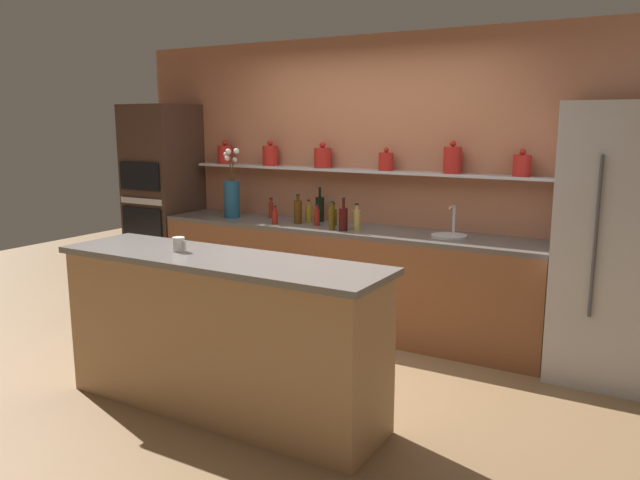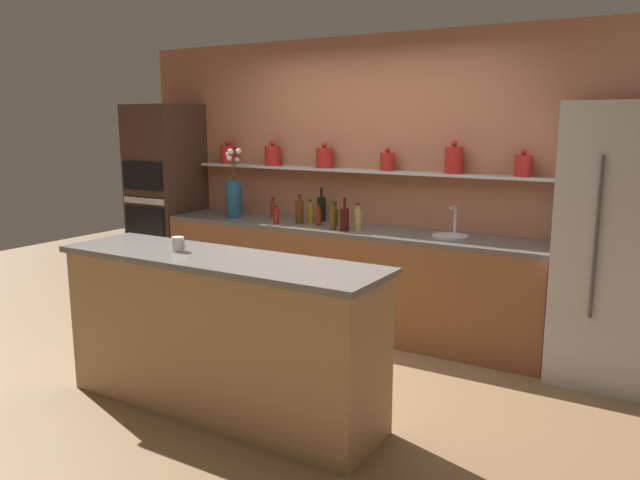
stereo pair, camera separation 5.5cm
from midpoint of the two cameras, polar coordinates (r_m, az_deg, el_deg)
ground_plane at (r=4.72m, az=-3.56°, el=-12.22°), size 12.00×12.00×0.00m
back_wall_unit at (r=5.76m, az=5.33°, el=5.37°), size 5.20×0.28×2.60m
back_counter_unit at (r=5.65m, az=2.44°, el=-3.41°), size 3.63×0.62×0.92m
island_counter at (r=4.07m, az=-8.79°, el=-8.47°), size 2.24×0.61×1.02m
refrigerator at (r=4.86m, az=26.60°, el=-0.50°), size 0.90×0.73×1.98m
oven_tower at (r=6.82m, az=-13.63°, el=3.44°), size 0.63×0.64×2.02m
flower_vase at (r=6.13m, az=-7.63°, el=4.04°), size 0.15×0.17×0.67m
sink_fixture at (r=5.17m, az=12.14°, el=0.50°), size 0.29×0.29×0.25m
bottle_sauce_0 at (r=5.72m, az=-3.73°, el=2.17°), size 0.05×0.05×0.17m
bottle_sauce_1 at (r=6.08m, az=-4.05°, el=2.84°), size 0.05×0.05×0.20m
bottle_spirit_2 at (r=5.74m, az=-1.61°, el=2.64°), size 0.07×0.07×0.27m
bottle_oil_3 at (r=5.62m, az=1.66°, el=2.16°), size 0.06×0.06×0.21m
bottle_wine_4 at (r=5.85m, az=0.41°, el=2.88°), size 0.08×0.08×0.32m
bottle_sauce_5 at (r=5.62m, az=0.13°, el=2.18°), size 0.05×0.05×0.20m
bottle_oil_6 at (r=5.39m, az=1.50°, el=2.03°), size 0.05×0.05×0.25m
bottle_spirit_7 at (r=5.40m, az=3.76°, el=1.91°), size 0.07×0.07×0.23m
bottle_oil_8 at (r=5.79m, az=-0.61°, el=2.43°), size 0.06×0.06×0.21m
bottle_wine_9 at (r=5.35m, az=2.55°, el=1.96°), size 0.08×0.08×0.29m
coffee_mug at (r=4.13m, az=-12.48°, el=-0.35°), size 0.10×0.08×0.09m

